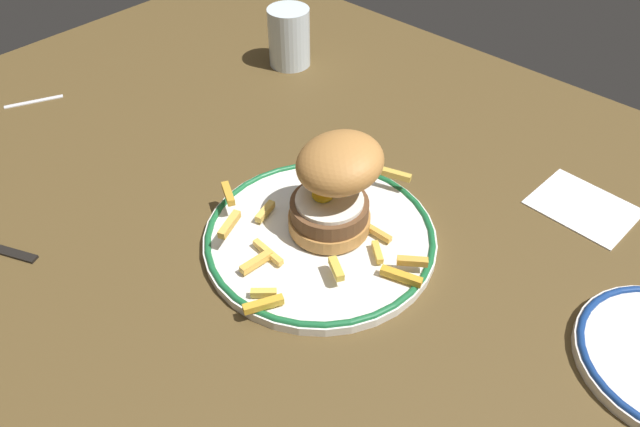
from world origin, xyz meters
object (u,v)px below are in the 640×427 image
(water_glass, at_px, (289,41))
(napkin, at_px, (583,206))
(dinner_plate, at_px, (320,236))
(burger, at_px, (335,184))

(water_glass, bearing_deg, napkin, -1.25)
(dinner_plate, relative_size, napkin, 2.30)
(dinner_plate, distance_m, napkin, 0.35)
(burger, height_order, water_glass, burger)
(water_glass, bearing_deg, dinner_plate, -40.45)
(water_glass, bearing_deg, burger, -37.89)
(burger, bearing_deg, napkin, 50.56)
(dinner_plate, bearing_deg, napkin, 52.80)
(burger, distance_m, napkin, 0.34)
(water_glass, xyz_separation_m, napkin, (0.55, -0.01, -0.04))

